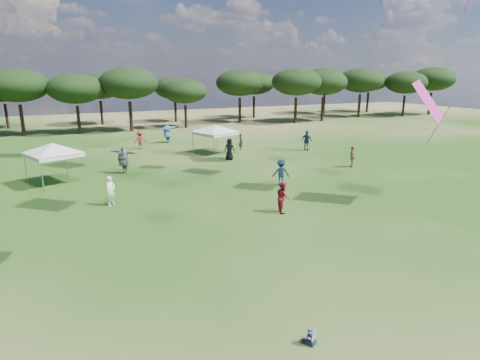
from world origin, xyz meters
name	(u,v)px	position (x,y,z in m)	size (l,w,h in m)	color
tree_line	(117,85)	(2.39, 47.41, 5.42)	(108.78, 17.63, 7.77)	black
tent_left	(52,145)	(-5.44, 22.10, 2.51)	(5.27, 5.27, 2.93)	gray
tent_right	(215,126)	(7.40, 27.07, 2.41)	(5.64, 5.64, 2.84)	gray
toddler	(311,337)	(0.24, 2.19, 0.21)	(0.36, 0.39, 0.47)	#151D30
festival_crowd	(160,153)	(1.88, 24.73, 0.89)	(29.17, 24.19, 1.93)	black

